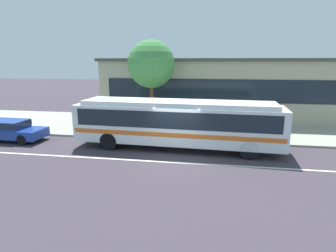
{
  "coord_description": "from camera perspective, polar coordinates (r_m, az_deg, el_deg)",
  "views": [
    {
      "loc": [
        1.95,
        -14.04,
        4.93
      ],
      "look_at": [
        -0.61,
        1.56,
        1.3
      ],
      "focal_mm": 30.45,
      "sensor_mm": 36.0,
      "label": 1
    }
  ],
  "objects": [
    {
      "name": "ground_plane",
      "position": [
        15.01,
        1.34,
        -6.25
      ],
      "size": [
        120.0,
        120.0,
        0.0
      ],
      "primitive_type": "plane",
      "color": "#3B343D"
    },
    {
      "name": "sidewalk_slab",
      "position": [
        21.63,
        3.91,
        -0.11
      ],
      "size": [
        60.0,
        8.0,
        0.12
      ],
      "primitive_type": "cube",
      "color": "#999B8B",
      "rests_on": "ground_plane"
    },
    {
      "name": "lane_stripe_center",
      "position": [
        14.26,
        0.89,
        -7.28
      ],
      "size": [
        56.0,
        0.16,
        0.01
      ],
      "primitive_type": "cube",
      "color": "silver",
      "rests_on": "ground_plane"
    },
    {
      "name": "transit_bus",
      "position": [
        16.11,
        1.93,
        0.99
      ],
      "size": [
        11.73,
        3.05,
        2.74
      ],
      "color": "white",
      "rests_on": "ground_plane"
    },
    {
      "name": "sedan_behind_bus",
      "position": [
        20.59,
        -29.33,
        -0.54
      ],
      "size": [
        4.47,
        1.92,
        1.29
      ],
      "color": "navy",
      "rests_on": "ground_plane"
    },
    {
      "name": "pedestrian_waiting_near_sign",
      "position": [
        18.09,
        12.26,
        0.36
      ],
      "size": [
        0.39,
        0.39,
        1.64
      ],
      "color": "#3F3E2C",
      "rests_on": "sidewalk_slab"
    },
    {
      "name": "pedestrian_walking_along_curb",
      "position": [
        19.14,
        4.67,
        1.34
      ],
      "size": [
        0.45,
        0.45,
        1.67
      ],
      "color": "#795F5E",
      "rests_on": "sidewalk_slab"
    },
    {
      "name": "pedestrian_standing_by_tree",
      "position": [
        18.66,
        19.52,
        0.41
      ],
      "size": [
        0.44,
        0.44,
        1.71
      ],
      "color": "#3E2B43",
      "rests_on": "sidewalk_slab"
    },
    {
      "name": "bus_stop_sign",
      "position": [
        17.94,
        13.83,
        2.06
      ],
      "size": [
        0.08,
        0.44,
        2.4
      ],
      "color": "gray",
      "rests_on": "sidewalk_slab"
    },
    {
      "name": "street_tree_near_stop",
      "position": [
        20.91,
        -3.36,
        12.22
      ],
      "size": [
        3.41,
        3.41,
        6.28
      ],
      "color": "brown",
      "rests_on": "sidewalk_slab"
    },
    {
      "name": "station_building",
      "position": [
        26.66,
        12.03,
        7.57
      ],
      "size": [
        21.56,
        9.03,
        5.12
      ],
      "color": "#A8A388",
      "rests_on": "ground_plane"
    }
  ]
}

